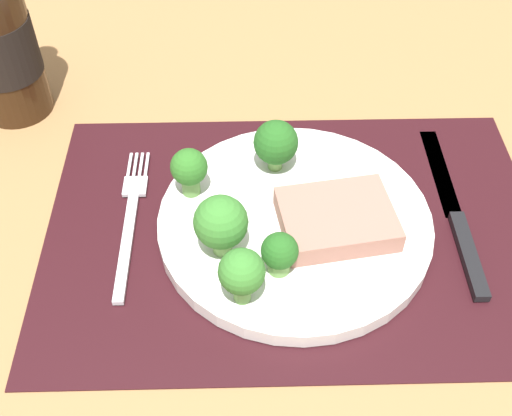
% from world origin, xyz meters
% --- Properties ---
extents(ground_plane, '(1.40, 1.10, 0.03)m').
position_xyz_m(ground_plane, '(0.00, 0.00, -0.01)').
color(ground_plane, '#996D42').
extents(placemat, '(0.48, 0.33, 0.00)m').
position_xyz_m(placemat, '(0.00, 0.00, 0.00)').
color(placemat, black).
rests_on(placemat, ground_plane).
extents(plate, '(0.26, 0.26, 0.02)m').
position_xyz_m(plate, '(0.00, 0.00, 0.01)').
color(plate, white).
rests_on(plate, placemat).
extents(steak, '(0.11, 0.10, 0.02)m').
position_xyz_m(steak, '(0.04, -0.01, 0.03)').
color(steak, '#9E6B5B').
rests_on(steak, plate).
extents(broccoli_near_fork, '(0.04, 0.04, 0.05)m').
position_xyz_m(broccoli_near_fork, '(-0.10, 0.04, 0.05)').
color(broccoli_near_fork, '#5B8942').
rests_on(broccoli_near_fork, plate).
extents(broccoli_front_edge, '(0.05, 0.05, 0.06)m').
position_xyz_m(broccoli_front_edge, '(-0.07, -0.04, 0.06)').
color(broccoli_front_edge, '#6B994C').
rests_on(broccoli_front_edge, plate).
extents(broccoli_near_steak, '(0.04, 0.04, 0.06)m').
position_xyz_m(broccoli_near_steak, '(-0.02, 0.07, 0.05)').
color(broccoli_near_steak, '#6B994C').
rests_on(broccoli_near_steak, plate).
extents(broccoli_back_left, '(0.03, 0.03, 0.04)m').
position_xyz_m(broccoli_back_left, '(-0.02, -0.06, 0.04)').
color(broccoli_back_left, '#6B994C').
rests_on(broccoli_back_left, plate).
extents(broccoli_center, '(0.04, 0.04, 0.06)m').
position_xyz_m(broccoli_center, '(-0.05, -0.09, 0.05)').
color(broccoli_center, '#5B8942').
rests_on(broccoli_center, plate).
extents(fork, '(0.02, 0.19, 0.01)m').
position_xyz_m(fork, '(-0.16, 0.01, 0.01)').
color(fork, silver).
rests_on(fork, placemat).
extents(knife, '(0.02, 0.23, 0.01)m').
position_xyz_m(knife, '(0.16, 0.01, 0.01)').
color(knife, black).
rests_on(knife, placemat).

